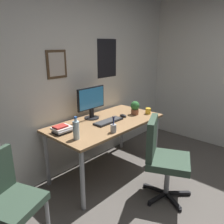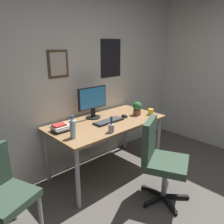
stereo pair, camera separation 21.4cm
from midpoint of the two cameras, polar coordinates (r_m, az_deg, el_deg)
name	(u,v)px [view 2 (the right image)]	position (r m, az deg, el deg)	size (l,w,h in m)	color
wall_back	(73,77)	(3.06, -8.02, 8.84)	(4.40, 0.10, 2.60)	silver
desk	(107,127)	(2.97, 0.74, -3.77)	(1.56, 0.79, 0.75)	#936D47
office_chair	(159,157)	(2.60, 14.41, -11.07)	(0.61, 0.61, 0.95)	#334738
side_chair	(1,190)	(2.24, -24.00, -17.92)	(0.54, 0.54, 0.88)	#334738
monitor	(93,101)	(3.02, -3.00, 2.81)	(0.46, 0.20, 0.43)	black
keyboard	(109,121)	(2.91, 1.27, -2.39)	(0.43, 0.15, 0.03)	black
computer_mouse	(125,116)	(3.11, 5.22, -1.03)	(0.06, 0.11, 0.04)	black
water_bottle	(73,129)	(2.42, -7.49, -4.31)	(0.07, 0.07, 0.25)	silver
coffee_mug_near	(151,112)	(3.27, 11.76, 0.04)	(0.12, 0.08, 0.09)	yellow
potted_plant	(137,108)	(3.21, 8.36, 1.04)	(0.13, 0.13, 0.19)	brown
pen_cup	(111,128)	(2.57, 2.21, -4.12)	(0.07, 0.07, 0.20)	#9EA0A5
book_stack_left	(61,128)	(2.66, -10.78, -4.03)	(0.21, 0.18, 0.08)	black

